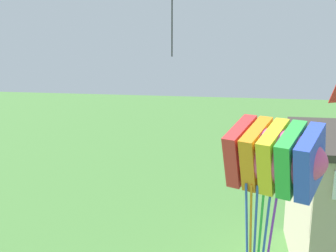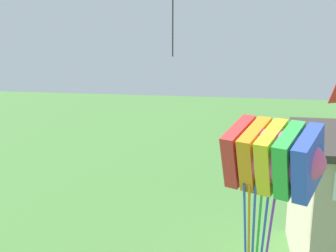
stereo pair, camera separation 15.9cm
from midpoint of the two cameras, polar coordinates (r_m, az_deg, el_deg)
name	(u,v)px [view 1 (the left image)]	position (r m, az deg, el deg)	size (l,w,h in m)	color
kite_rainbow_parafoil	(274,157)	(8.69, 15.36, -4.54)	(2.72, 2.36, 4.02)	#E54C8C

